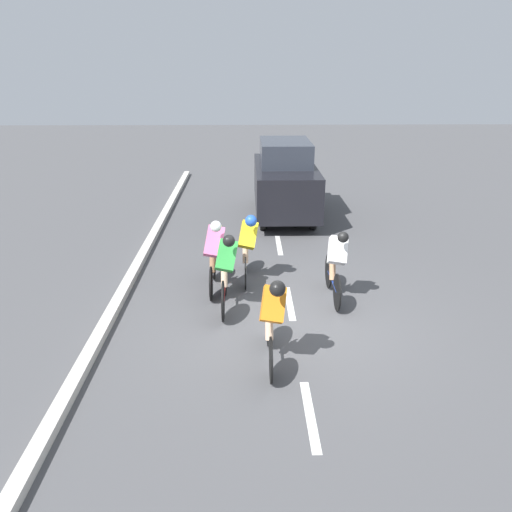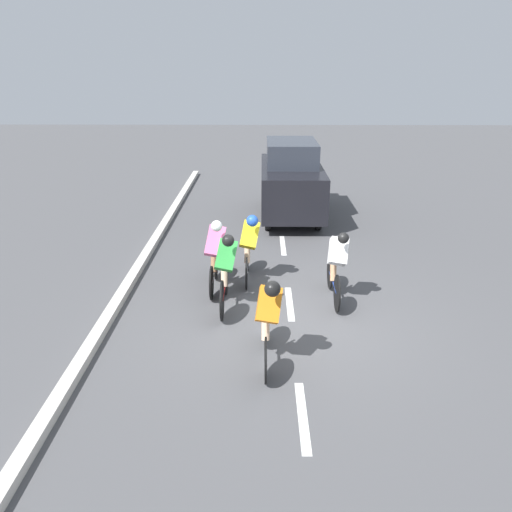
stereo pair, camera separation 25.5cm
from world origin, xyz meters
TOP-DOWN VIEW (x-y plane):
  - ground_plane at (0.00, 0.00)m, footprint 60.00×60.00m
  - lane_stripe_near at (0.00, 2.60)m, footprint 0.12×1.40m
  - lane_stripe_mid at (0.00, -0.60)m, footprint 0.12×1.40m
  - lane_stripe_far at (0.00, -3.80)m, footprint 0.12×1.40m
  - curb at (3.20, -0.60)m, footprint 0.20×23.39m
  - cyclist_pink at (1.43, -1.19)m, footprint 0.43×1.63m
  - cyclist_green at (1.18, -0.42)m, footprint 0.43×1.77m
  - cyclist_white at (-0.85, -0.75)m, footprint 0.40×1.69m
  - cyclist_orange at (0.44, 1.42)m, footprint 0.41×1.65m
  - cyclist_yellow at (0.78, -1.65)m, footprint 0.43×1.60m
  - support_car at (-0.31, -6.33)m, footprint 1.70×3.96m

SIDE VIEW (x-z plane):
  - ground_plane at x=0.00m, z-range 0.00..0.00m
  - lane_stripe_near at x=0.00m, z-range 0.00..0.01m
  - lane_stripe_mid at x=0.00m, z-range 0.00..0.01m
  - lane_stripe_far at x=0.00m, z-range 0.00..0.01m
  - curb at x=3.20m, z-range 0.00..0.14m
  - cyclist_white at x=-0.85m, z-range 0.02..1.45m
  - cyclist_orange at x=0.44m, z-range 0.04..1.50m
  - cyclist_green at x=1.18m, z-range 0.02..1.52m
  - cyclist_pink at x=1.43m, z-range 0.04..1.54m
  - cyclist_yellow at x=0.78m, z-range 0.05..1.53m
  - support_car at x=-0.31m, z-range 0.00..2.16m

